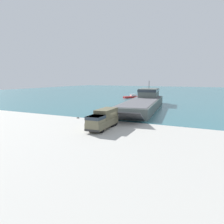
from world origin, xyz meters
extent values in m
plane|color=#B7B5AD|center=(0.00, 0.00, 0.00)|extent=(240.00, 240.00, 0.00)
cube|color=#336B75|center=(0.00, 95.14, 0.00)|extent=(240.00, 180.00, 0.01)
cube|color=#56605B|center=(-1.39, 23.01, 1.15)|extent=(12.18, 33.75, 2.29)
cube|color=#56565B|center=(-1.39, 23.01, 2.33)|extent=(11.39, 32.36, 0.08)
cube|color=#56605B|center=(-2.98, 34.28, 3.62)|extent=(6.60, 9.90, 2.65)
cube|color=#28333D|center=(-2.98, 34.28, 4.40)|extent=(6.76, 10.01, 0.80)
cylinder|color=#3F3F42|center=(-2.98, 34.28, 6.15)|extent=(0.16, 0.16, 2.40)
cube|color=#56565B|center=(1.23, 4.31, 1.24)|extent=(7.13, 5.70, 2.25)
cube|color=#6B664C|center=(-0.15, -1.85, 0.99)|extent=(2.75, 8.02, 1.14)
cube|color=#6B664C|center=(-0.02, -4.45, 2.06)|extent=(2.34, 2.80, 0.99)
cube|color=#28333D|center=(-0.02, -4.45, 2.31)|extent=(2.41, 2.83, 0.49)
cube|color=brown|center=(-0.22, -0.50, 2.34)|extent=(2.51, 5.13, 1.56)
cube|color=#2D2D2D|center=(0.05, -5.71, 0.57)|extent=(2.40, 0.37, 0.32)
cylinder|color=black|center=(0.94, -4.24, 0.65)|extent=(0.42, 1.31, 1.29)
cylinder|color=black|center=(-0.99, -4.34, 0.65)|extent=(0.42, 1.31, 1.29)
cylinder|color=black|center=(0.72, 0.10, 0.65)|extent=(0.42, 1.31, 1.29)
cylinder|color=black|center=(-1.22, 0.00, 0.65)|extent=(0.42, 1.31, 1.29)
cylinder|color=black|center=(0.66, 1.20, 0.65)|extent=(0.42, 1.31, 1.29)
cylinder|color=black|center=(-1.28, 1.10, 0.65)|extent=(0.42, 1.31, 1.29)
cylinder|color=#6B664C|center=(-3.42, -0.78, 0.44)|extent=(0.14, 0.14, 0.88)
cylinder|color=#6B664C|center=(-3.57, -0.87, 0.44)|extent=(0.14, 0.14, 0.88)
cube|color=#6B664C|center=(-3.50, -0.83, 1.23)|extent=(0.50, 0.43, 0.70)
sphere|color=tan|center=(-3.50, -0.83, 1.70)|extent=(0.24, 0.24, 0.24)
cube|color=#B22323|center=(-15.40, 52.60, 0.38)|extent=(6.55, 6.86, 0.75)
cube|color=silver|center=(-15.04, 53.00, 1.16)|extent=(2.63, 2.67, 0.83)
sphere|color=#66605B|center=(-5.18, 6.16, 0.00)|extent=(0.76, 0.76, 0.76)
sphere|color=#66605B|center=(-9.22, 4.24, 0.00)|extent=(0.54, 0.54, 0.54)
camera|label=1|loc=(16.23, -32.57, 8.21)|focal=35.00mm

